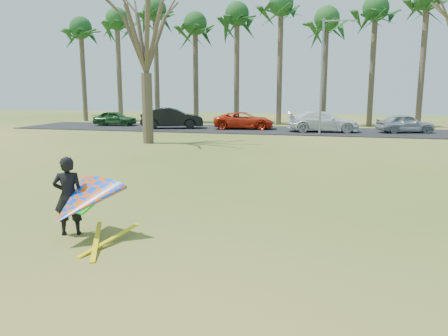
% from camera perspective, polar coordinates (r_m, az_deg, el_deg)
% --- Properties ---
extents(ground, '(100.00, 100.00, 0.00)m').
position_cam_1_polar(ground, '(10.54, -2.65, -7.79)').
color(ground, '#2B5913').
rests_on(ground, ground).
extents(parking_strip, '(46.00, 7.00, 0.06)m').
position_cam_1_polar(parking_strip, '(34.87, 9.21, 4.83)').
color(parking_strip, black).
rests_on(parking_strip, ground).
extents(palm_0, '(4.84, 4.84, 10.84)m').
position_cam_1_polar(palm_0, '(47.98, -18.20, 16.86)').
color(palm_0, '#4E3F2F').
rests_on(palm_0, ground).
extents(palm_1, '(4.84, 4.84, 11.54)m').
position_cam_1_polar(palm_1, '(46.13, -13.81, 18.21)').
color(palm_1, brown).
rests_on(palm_1, ground).
extents(palm_2, '(4.84, 4.84, 12.24)m').
position_cam_1_polar(palm_2, '(44.56, -9.01, 19.54)').
color(palm_2, '#463B2A').
rests_on(palm_2, ground).
extents(palm_3, '(4.84, 4.84, 10.84)m').
position_cam_1_polar(palm_3, '(43.00, -3.78, 18.16)').
color(palm_3, '#46362A').
rests_on(palm_3, ground).
extents(palm_4, '(4.84, 4.84, 11.54)m').
position_cam_1_polar(palm_4, '(42.07, 1.71, 19.28)').
color(palm_4, '#46362A').
rests_on(palm_4, ground).
extents(palm_5, '(4.84, 4.84, 12.24)m').
position_cam_1_polar(palm_5, '(41.53, 7.48, 20.27)').
color(palm_5, '#47382B').
rests_on(palm_5, ground).
extents(palm_6, '(4.84, 4.84, 10.84)m').
position_cam_1_polar(palm_6, '(41.03, 13.28, 18.30)').
color(palm_6, '#453629').
rests_on(palm_6, ground).
extents(palm_7, '(4.84, 4.84, 11.54)m').
position_cam_1_polar(palm_7, '(41.24, 19.20, 18.93)').
color(palm_7, '#4C3E2E').
rests_on(palm_7, ground).
extents(bare_tree_left, '(6.60, 6.60, 9.70)m').
position_cam_1_polar(bare_tree_left, '(27.14, -10.30, 17.86)').
color(bare_tree_left, '#48382B').
rests_on(bare_tree_left, ground).
extents(streetlight, '(2.28, 0.18, 8.00)m').
position_cam_1_polar(streetlight, '(31.63, 12.95, 12.21)').
color(streetlight, gray).
rests_on(streetlight, ground).
extents(car_0, '(3.93, 1.94, 1.29)m').
position_cam_1_polar(car_0, '(40.17, -14.05, 6.33)').
color(car_0, '#1C461F').
rests_on(car_0, parking_strip).
extents(car_1, '(5.38, 3.25, 1.67)m').
position_cam_1_polar(car_1, '(36.42, -6.77, 6.49)').
color(car_1, black).
rests_on(car_1, parking_strip).
extents(car_2, '(5.17, 2.93, 1.36)m').
position_cam_1_polar(car_2, '(35.68, 2.64, 6.22)').
color(car_2, red).
rests_on(car_2, parking_strip).
extents(car_3, '(5.53, 2.72, 1.55)m').
position_cam_1_polar(car_3, '(34.06, 12.79, 5.94)').
color(car_3, white).
rests_on(car_3, parking_strip).
extents(car_4, '(4.37, 2.74, 1.39)m').
position_cam_1_polar(car_4, '(35.20, 22.57, 5.42)').
color(car_4, '#9DA4AA').
rests_on(car_4, parking_strip).
extents(kite_flyer, '(2.13, 2.39, 2.02)m').
position_cam_1_polar(kite_flyer, '(10.05, -18.45, -4.16)').
color(kite_flyer, black).
rests_on(kite_flyer, ground).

